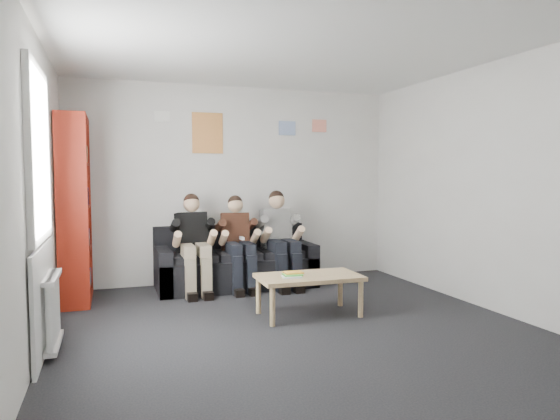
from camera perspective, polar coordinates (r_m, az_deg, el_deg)
name	(u,v)px	position (r m, az deg, el deg)	size (l,w,h in m)	color
room_shell	(302,189)	(4.61, 2.48, 2.40)	(5.00, 5.00, 5.00)	black
sofa	(235,265)	(6.70, -5.15, -6.27)	(2.06, 0.84, 0.80)	black
bookshelf	(76,209)	(6.28, -22.33, 0.08)	(0.32, 0.97, 2.16)	maroon
coffee_table	(309,280)	(5.30, 3.33, -7.99)	(1.07, 0.59, 0.43)	#D3BB7A
game_cases	(292,275)	(5.20, 1.43, -7.39)	(0.23, 0.20, 0.05)	white
person_left	(194,244)	(6.35, -9.80, -3.83)	(0.38, 0.81, 1.24)	black
person_middle	(239,243)	(6.46, -4.76, -3.75)	(0.36, 0.78, 1.21)	#442116
person_right	(281,239)	(6.62, 0.07, -3.36)	(0.39, 0.84, 1.27)	silver
radiator	(53,310)	(4.66, -24.51, -10.39)	(0.10, 0.64, 0.60)	white
window	(41,230)	(4.55, -25.69, -2.07)	(0.05, 1.30, 2.36)	white
poster_large	(208,133)	(6.92, -8.28, 8.70)	(0.42, 0.01, 0.55)	gold
poster_blue	(287,128)	(7.23, 0.82, 9.33)	(0.25, 0.01, 0.20)	#3B6BC9
poster_pink	(319,126)	(7.42, 4.51, 9.57)	(0.22, 0.01, 0.18)	#E24692
poster_sign	(162,117)	(6.86, -13.31, 10.36)	(0.20, 0.01, 0.14)	white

